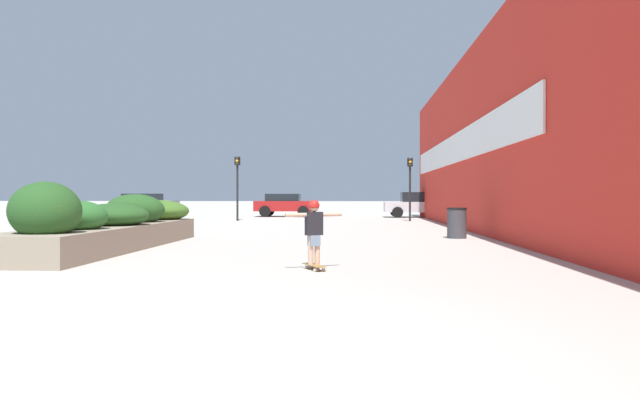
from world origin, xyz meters
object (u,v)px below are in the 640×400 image
at_px(skateboarder, 314,225).
at_px(car_leftmost, 285,204).
at_px(car_center_left, 417,204).
at_px(traffic_light_left, 237,177).
at_px(traffic_light_right, 410,178).
at_px(skateboard, 314,266).
at_px(car_rightmost, 550,206).
at_px(car_center_right, 144,204).
at_px(trash_bin, 457,223).

distance_m(skateboarder, car_leftmost, 26.72).
distance_m(car_center_left, traffic_light_left, 11.68).
height_order(traffic_light_left, traffic_light_right, traffic_light_left).
xyz_separation_m(skateboarder, car_leftmost, (-3.76, 26.46, 0.00)).
bearing_deg(skateboard, car_rightmost, 36.04).
xyz_separation_m(car_center_right, traffic_light_left, (7.73, -7.03, 1.56)).
relative_size(car_center_left, car_center_right, 0.97).
distance_m(skateboard, traffic_light_left, 20.98).
distance_m(car_center_right, car_rightmost, 25.53).
distance_m(skateboarder, trash_bin, 8.79).
relative_size(car_center_left, traffic_light_left, 1.17).
bearing_deg(traffic_light_right, car_leftmost, 139.64).
distance_m(car_leftmost, car_center_right, 9.55).
distance_m(trash_bin, traffic_light_left, 15.57).
bearing_deg(trash_bin, car_rightmost, 62.74).
distance_m(trash_bin, car_center_left, 17.76).
relative_size(skateboard, car_leftmost, 0.18).
relative_size(skateboarder, trash_bin, 1.21).
bearing_deg(car_rightmost, traffic_light_left, -78.76).
distance_m(skateboarder, car_center_right, 30.21).
xyz_separation_m(skateboard, skateboarder, (0.00, 0.00, 0.72)).
relative_size(car_leftmost, car_rightmost, 0.87).
bearing_deg(car_leftmost, car_rightmost, 79.69).
relative_size(skateboard, car_center_left, 0.18).
bearing_deg(traffic_light_right, car_center_left, 79.76).
bearing_deg(car_center_left, skateboarder, 169.76).
height_order(skateboarder, traffic_light_right, traffic_light_right).
xyz_separation_m(car_leftmost, car_rightmost, (15.76, -2.87, -0.06)).
bearing_deg(trash_bin, traffic_light_right, 91.22).
bearing_deg(car_leftmost, car_center_left, 84.26).
bearing_deg(traffic_light_left, car_rightmost, 11.24).
bearing_deg(car_center_left, skateboard, 169.76).
distance_m(trash_bin, traffic_light_right, 12.44).
bearing_deg(skateboard, car_leftmost, 71.09).
bearing_deg(skateboard, car_center_left, 52.77).
height_order(skateboard, skateboarder, skateboarder).
bearing_deg(car_center_right, car_center_left, 85.17).
bearing_deg(skateboard, trash_bin, 36.63).
relative_size(skateboard, traffic_light_left, 0.21).
height_order(car_leftmost, car_center_right, car_center_right).
relative_size(trash_bin, car_center_left, 0.24).
bearing_deg(car_center_left, traffic_light_right, 169.76).
relative_size(car_center_right, car_rightmost, 0.92).
relative_size(car_center_left, car_rightmost, 0.89).
height_order(skateboard, traffic_light_left, traffic_light_left).
distance_m(car_leftmost, car_rightmost, 16.02).
height_order(trash_bin, car_center_right, car_center_right).
xyz_separation_m(skateboarder, trash_bin, (3.90, 7.87, -0.31)).
height_order(car_rightmost, traffic_light_left, traffic_light_left).
height_order(car_leftmost, car_rightmost, car_leftmost).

